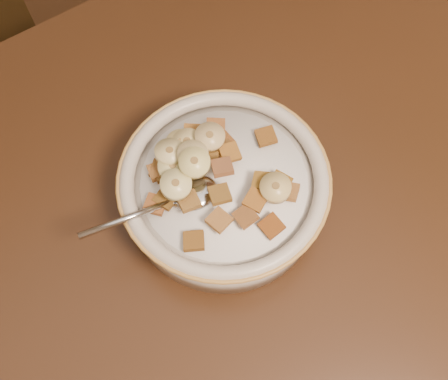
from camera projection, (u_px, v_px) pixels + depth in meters
floor at (220, 378)px, 1.23m from camera, size 4.00×4.50×0.10m
table at (214, 314)px, 0.52m from camera, size 1.41×0.92×0.04m
chair at (12, 170)px, 0.95m from camera, size 0.45×0.45×0.84m
cereal_bowl at (224, 192)px, 0.54m from camera, size 0.21×0.21×0.05m
milk at (224, 182)px, 0.51m from camera, size 0.17×0.17×0.00m
spoon at (194, 193)px, 0.50m from camera, size 0.06×0.04×0.01m
cereal_square_0 at (229, 153)px, 0.51m from camera, size 0.03×0.03×0.01m
cereal_square_1 at (256, 200)px, 0.49m from camera, size 0.03×0.03×0.01m
cereal_square_2 at (280, 183)px, 0.50m from camera, size 0.03×0.03×0.01m
cereal_square_3 at (189, 201)px, 0.49m from camera, size 0.02×0.02×0.01m
cereal_square_4 at (158, 171)px, 0.51m from camera, size 0.02×0.02×0.01m
cereal_square_5 at (222, 167)px, 0.49m from camera, size 0.03×0.03×0.01m
cereal_square_6 at (272, 226)px, 0.48m from camera, size 0.02×0.02×0.01m
cereal_square_7 at (164, 172)px, 0.51m from camera, size 0.03×0.03×0.01m
cereal_square_8 at (220, 146)px, 0.51m from camera, size 0.03×0.03×0.01m
cereal_square_9 at (266, 136)px, 0.53m from camera, size 0.03×0.03×0.01m
cereal_square_10 at (263, 181)px, 0.49m from camera, size 0.03×0.03×0.01m
cereal_square_11 at (166, 198)px, 0.50m from camera, size 0.03×0.03×0.01m
cereal_square_12 at (220, 194)px, 0.49m from camera, size 0.03×0.03×0.01m
cereal_square_13 at (219, 220)px, 0.48m from camera, size 0.02×0.02×0.01m
cereal_square_14 at (208, 149)px, 0.51m from camera, size 0.03×0.03×0.01m
cereal_square_15 at (288, 191)px, 0.50m from camera, size 0.03×0.03×0.01m
cereal_square_16 at (155, 204)px, 0.49m from camera, size 0.03×0.03×0.01m
cereal_square_17 at (194, 241)px, 0.48m from camera, size 0.03×0.03×0.01m
cereal_square_18 at (222, 141)px, 0.52m from camera, size 0.02×0.02×0.01m
cereal_square_19 at (216, 127)px, 0.53m from camera, size 0.03×0.03×0.01m
cereal_square_20 at (246, 216)px, 0.48m from camera, size 0.02×0.02×0.01m
cereal_square_21 at (161, 169)px, 0.51m from camera, size 0.03×0.03×0.01m
cereal_square_22 at (193, 133)px, 0.53m from camera, size 0.03×0.03×0.01m
cereal_square_23 at (195, 152)px, 0.51m from camera, size 0.03×0.03×0.01m
cereal_square_24 at (210, 149)px, 0.51m from camera, size 0.02×0.02×0.01m
cereal_square_25 at (198, 141)px, 0.52m from camera, size 0.03×0.03×0.01m
banana_slice_0 at (181, 144)px, 0.51m from camera, size 0.04×0.04×0.01m
banana_slice_1 at (193, 155)px, 0.49m from camera, size 0.03×0.03×0.01m
banana_slice_2 at (170, 152)px, 0.50m from camera, size 0.04×0.04×0.02m
banana_slice_3 at (187, 143)px, 0.51m from camera, size 0.03×0.03×0.01m
banana_slice_4 at (275, 188)px, 0.48m from camera, size 0.03×0.03×0.01m
banana_slice_5 at (176, 185)px, 0.48m from camera, size 0.04×0.04×0.01m
banana_slice_6 at (173, 167)px, 0.50m from camera, size 0.04×0.04×0.02m
banana_slice_7 at (210, 137)px, 0.50m from camera, size 0.04×0.04×0.01m
banana_slice_8 at (195, 163)px, 0.48m from camera, size 0.04×0.04×0.01m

